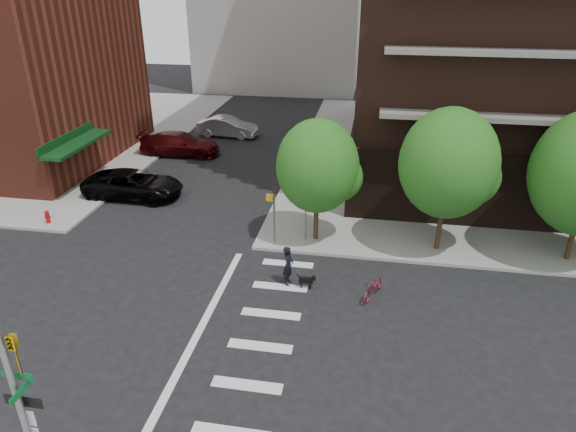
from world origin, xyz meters
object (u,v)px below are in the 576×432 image
dog_walker (288,266)px  parked_car_black (133,184)px  parked_car_silver (228,127)px  fire_hydrant (47,216)px  parked_car_maroon (180,144)px  scooter (373,288)px

dog_walker → parked_car_black: bearing=59.0°
parked_car_silver → dog_walker: 23.00m
fire_hydrant → parked_car_black: 5.32m
parked_car_maroon → scooter: size_ratio=3.39×
parked_car_silver → scooter: bearing=-146.5°
parked_car_black → scooter: 16.80m
fire_hydrant → parked_car_black: parked_car_black is taller
parked_car_maroon → parked_car_silver: parked_car_maroon is taller
parked_car_black → parked_car_silver: parked_car_black is taller
parked_car_silver → dog_walker: (8.80, -21.25, 0.10)m
fire_hydrant → parked_car_maroon: size_ratio=0.12×
parked_car_black → fire_hydrant: bearing=147.3°
fire_hydrant → parked_car_black: bearing=56.9°
fire_hydrant → scooter: bearing=-12.5°
parked_car_black → scooter: parked_car_black is taller
scooter → dog_walker: bearing=-163.5°
fire_hydrant → parked_car_silver: parked_car_silver is taller
parked_car_black → parked_car_maroon: 8.10m
parked_car_black → parked_car_silver: bearing=-8.5°
fire_hydrant → parked_car_maroon: bearing=77.3°
fire_hydrant → dog_walker: bearing=-14.1°
dog_walker → scooter: bearing=-91.2°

